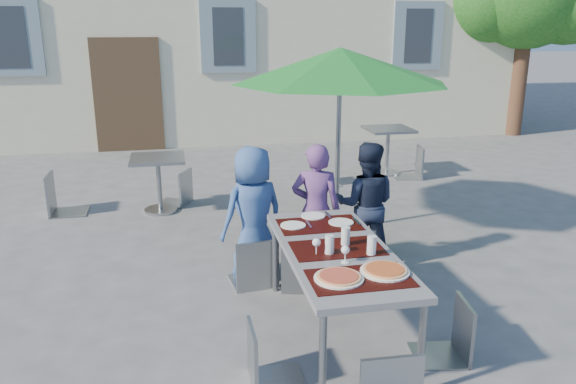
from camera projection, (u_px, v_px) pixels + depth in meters
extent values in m
plane|color=#4F4F51|center=(326.00, 329.00, 4.66)|extent=(90.00, 90.00, 0.00)
cube|color=#423020|center=(128.00, 95.00, 10.98)|extent=(1.30, 0.06, 2.20)
cube|color=slate|center=(10.00, 38.00, 10.28)|extent=(1.10, 0.06, 1.40)
cube|color=#262B33|center=(10.00, 38.00, 10.26)|extent=(0.60, 0.04, 1.10)
cube|color=slate|center=(228.00, 37.00, 11.05)|extent=(1.10, 0.06, 1.40)
cube|color=#262B33|center=(228.00, 37.00, 11.03)|extent=(0.60, 0.04, 1.10)
cube|color=slate|center=(418.00, 36.00, 11.81)|extent=(1.10, 0.06, 1.40)
cube|color=#262B33|center=(418.00, 36.00, 11.79)|extent=(0.60, 0.04, 1.10)
cylinder|color=#4D3121|center=(519.00, 73.00, 12.55)|extent=(0.36, 0.36, 2.80)
cube|color=#4F4E54|center=(337.00, 252.00, 4.38)|extent=(0.80, 1.85, 0.05)
cylinder|color=gray|center=(323.00, 361.00, 3.61)|extent=(0.05, 0.05, 0.70)
cylinder|color=gray|center=(421.00, 349.00, 3.74)|extent=(0.05, 0.05, 0.70)
cylinder|color=gray|center=(275.00, 256.00, 5.23)|extent=(0.05, 0.05, 0.70)
cylinder|color=gray|center=(345.00, 251.00, 5.36)|extent=(0.05, 0.05, 0.70)
cube|color=black|center=(360.00, 278.00, 3.85)|extent=(0.70, 0.42, 0.01)
cube|color=black|center=(337.00, 248.00, 4.37)|extent=(0.70, 0.42, 0.01)
cube|color=black|center=(319.00, 225.00, 4.88)|extent=(0.70, 0.42, 0.01)
cylinder|color=white|center=(339.00, 278.00, 3.83)|extent=(0.34, 0.34, 0.01)
cylinder|color=tan|center=(339.00, 277.00, 3.83)|extent=(0.30, 0.30, 0.01)
cylinder|color=#9A240E|center=(339.00, 276.00, 3.82)|extent=(0.26, 0.26, 0.01)
cylinder|color=white|center=(385.00, 271.00, 3.94)|extent=(0.35, 0.35, 0.01)
cylinder|color=tan|center=(385.00, 270.00, 3.93)|extent=(0.31, 0.31, 0.01)
cylinder|color=#981B0A|center=(385.00, 269.00, 3.93)|extent=(0.27, 0.27, 0.01)
cylinder|color=silver|center=(329.00, 245.00, 4.24)|extent=(0.07, 0.07, 0.15)
cylinder|color=silver|center=(346.00, 236.00, 4.41)|extent=(0.07, 0.07, 0.15)
cylinder|color=silver|center=(372.00, 246.00, 4.23)|extent=(0.07, 0.07, 0.15)
cylinder|color=silver|center=(316.00, 254.00, 4.25)|extent=(0.06, 0.06, 0.00)
cylinder|color=silver|center=(316.00, 250.00, 4.24)|extent=(0.01, 0.01, 0.08)
sphere|color=silver|center=(316.00, 242.00, 4.22)|extent=(0.06, 0.06, 0.06)
cylinder|color=silver|center=(345.00, 262.00, 4.11)|extent=(0.06, 0.06, 0.00)
cylinder|color=silver|center=(345.00, 257.00, 4.10)|extent=(0.01, 0.01, 0.08)
sphere|color=silver|center=(345.00, 250.00, 4.08)|extent=(0.06, 0.06, 0.06)
cylinder|color=white|center=(293.00, 225.00, 4.85)|extent=(0.22, 0.22, 0.01)
cube|color=#9DA0A4|center=(309.00, 224.00, 4.87)|extent=(0.02, 0.18, 0.00)
cylinder|color=white|center=(341.00, 222.00, 4.92)|extent=(0.22, 0.22, 0.01)
cube|color=#9DA0A4|center=(356.00, 221.00, 4.95)|extent=(0.02, 0.18, 0.00)
cylinder|color=white|center=(313.00, 216.00, 5.08)|extent=(0.22, 0.22, 0.01)
cube|color=#9DA0A4|center=(328.00, 215.00, 5.11)|extent=(0.02, 0.18, 0.00)
imported|color=#345490|center=(253.00, 214.00, 5.44)|extent=(0.76, 0.63, 1.33)
imported|color=#613975|center=(316.00, 210.00, 5.53)|extent=(0.57, 0.46, 1.34)
imported|color=#182035|center=(366.00, 205.00, 5.75)|extent=(0.72, 0.56, 1.31)
cube|color=gray|center=(252.00, 240.00, 5.39)|extent=(0.46, 0.46, 0.03)
cube|color=gray|center=(257.00, 222.00, 5.14)|extent=(0.41, 0.08, 0.49)
cylinder|color=gray|center=(265.00, 252.00, 5.67)|extent=(0.02, 0.02, 0.43)
cylinder|color=gray|center=(231.00, 257.00, 5.56)|extent=(0.02, 0.02, 0.43)
cylinder|color=gray|center=(275.00, 266.00, 5.34)|extent=(0.02, 0.02, 0.43)
cylinder|color=gray|center=(239.00, 271.00, 5.24)|extent=(0.02, 0.02, 0.43)
cube|color=gray|center=(305.00, 242.00, 5.32)|extent=(0.51, 0.51, 0.03)
cube|color=gray|center=(304.00, 225.00, 5.06)|extent=(0.41, 0.14, 0.49)
cylinder|color=gray|center=(323.00, 257.00, 5.54)|extent=(0.02, 0.02, 0.44)
cylinder|color=gray|center=(287.00, 256.00, 5.57)|extent=(0.02, 0.02, 0.44)
cylinder|color=gray|center=(323.00, 272.00, 5.20)|extent=(0.02, 0.02, 0.44)
cylinder|color=gray|center=(285.00, 271.00, 5.23)|extent=(0.02, 0.02, 0.44)
cube|color=gray|center=(352.00, 227.00, 5.65)|extent=(0.52, 0.52, 0.03)
cube|color=gray|center=(354.00, 210.00, 5.38)|extent=(0.43, 0.13, 0.51)
cylinder|color=gray|center=(367.00, 243.00, 5.89)|extent=(0.02, 0.02, 0.45)
cylinder|color=gray|center=(332.00, 242.00, 5.90)|extent=(0.02, 0.02, 0.45)
cylinder|color=gray|center=(371.00, 257.00, 5.54)|extent=(0.02, 0.02, 0.45)
cylinder|color=gray|center=(334.00, 256.00, 5.55)|extent=(0.02, 0.02, 0.45)
cube|color=gray|center=(277.00, 331.00, 3.86)|extent=(0.37, 0.37, 0.03)
cube|color=gray|center=(251.00, 305.00, 3.76)|extent=(0.03, 0.37, 0.44)
cylinder|color=gray|center=(305.00, 367.00, 3.80)|extent=(0.02, 0.02, 0.39)
cylinder|color=gray|center=(295.00, 343.00, 4.10)|extent=(0.02, 0.02, 0.39)
cylinder|color=gray|center=(259.00, 373.00, 3.74)|extent=(0.02, 0.02, 0.39)
cylinder|color=gray|center=(252.00, 347.00, 4.04)|extent=(0.02, 0.02, 0.39)
cube|color=gray|center=(442.00, 308.00, 4.16)|extent=(0.43, 0.43, 0.03)
cube|color=gray|center=(468.00, 280.00, 4.10)|extent=(0.08, 0.38, 0.45)
cylinder|color=gray|center=(412.00, 323.00, 4.36)|extent=(0.02, 0.02, 0.40)
cylinder|color=gray|center=(424.00, 346.00, 4.05)|extent=(0.02, 0.02, 0.40)
cylinder|color=gray|center=(454.00, 322.00, 4.38)|extent=(0.02, 0.02, 0.40)
cylinder|color=gray|center=(469.00, 344.00, 4.07)|extent=(0.02, 0.02, 0.40)
cube|color=#92999D|center=(404.00, 383.00, 3.24)|extent=(0.42, 0.42, 0.03)
cube|color=#92999D|center=(395.00, 329.00, 3.35)|extent=(0.41, 0.05, 0.48)
cylinder|color=#9DA0A4|center=(336.00, 227.00, 6.88)|extent=(0.50, 0.50, 0.09)
cylinder|color=gray|center=(338.00, 149.00, 6.61)|extent=(0.06, 0.06, 2.03)
cone|color=#197426|center=(340.00, 65.00, 6.33)|extent=(2.51, 2.51, 0.40)
cylinder|color=#9DA0A4|center=(161.00, 210.00, 7.59)|extent=(0.44, 0.44, 0.04)
cylinder|color=gray|center=(159.00, 186.00, 7.49)|extent=(0.06, 0.06, 0.70)
cube|color=gray|center=(157.00, 158.00, 7.38)|extent=(0.70, 0.70, 0.04)
cube|color=gray|center=(66.00, 178.00, 7.39)|extent=(0.46, 0.46, 0.03)
cube|color=gray|center=(46.00, 158.00, 7.27)|extent=(0.03, 0.46, 0.55)
cylinder|color=gray|center=(82.00, 199.00, 7.32)|extent=(0.02, 0.02, 0.48)
cylinder|color=gray|center=(86.00, 191.00, 7.69)|extent=(0.02, 0.02, 0.48)
cylinder|color=gray|center=(50.00, 201.00, 7.24)|extent=(0.02, 0.02, 0.48)
cylinder|color=gray|center=(56.00, 192.00, 7.61)|extent=(0.02, 0.02, 0.48)
cube|color=#8F949A|center=(172.00, 173.00, 7.81)|extent=(0.54, 0.54, 0.03)
cube|color=#8F949A|center=(184.00, 157.00, 7.70)|extent=(0.20, 0.38, 0.49)
cylinder|color=#8F949A|center=(167.00, 185.00, 8.08)|extent=(0.02, 0.02, 0.43)
cylinder|color=#8F949A|center=(156.00, 191.00, 7.75)|extent=(0.02, 0.02, 0.43)
cylinder|color=#8F949A|center=(190.00, 186.00, 8.00)|extent=(0.02, 0.02, 0.43)
cylinder|color=#8F949A|center=(180.00, 193.00, 7.67)|extent=(0.02, 0.02, 0.43)
cylinder|color=#9DA0A4|center=(386.00, 173.00, 9.49)|extent=(0.44, 0.44, 0.04)
cylinder|color=gray|center=(387.00, 153.00, 9.39)|extent=(0.06, 0.06, 0.74)
cube|color=gray|center=(389.00, 129.00, 9.28)|extent=(0.74, 0.74, 0.04)
cube|color=gray|center=(327.00, 157.00, 8.76)|extent=(0.42, 0.42, 0.03)
cube|color=gray|center=(315.00, 142.00, 8.66)|extent=(0.04, 0.41, 0.49)
cylinder|color=gray|center=(341.00, 173.00, 8.69)|extent=(0.02, 0.02, 0.43)
cylinder|color=gray|center=(335.00, 168.00, 9.02)|extent=(0.02, 0.02, 0.43)
cylinder|color=gray|center=(318.00, 174.00, 8.63)|extent=(0.02, 0.02, 0.43)
cylinder|color=gray|center=(314.00, 169.00, 8.96)|extent=(0.02, 0.02, 0.43)
cube|color=#91979C|center=(408.00, 150.00, 9.16)|extent=(0.50, 0.50, 0.03)
cube|color=#91979C|center=(422.00, 135.00, 9.09)|extent=(0.11, 0.43, 0.51)
cylinder|color=#91979C|center=(394.00, 162.00, 9.40)|extent=(0.02, 0.02, 0.45)
cylinder|color=#91979C|center=(398.00, 167.00, 9.04)|extent=(0.02, 0.02, 0.45)
cylinder|color=#91979C|center=(416.00, 161.00, 9.40)|extent=(0.02, 0.02, 0.45)
cylinder|color=#91979C|center=(421.00, 167.00, 9.05)|extent=(0.02, 0.02, 0.45)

